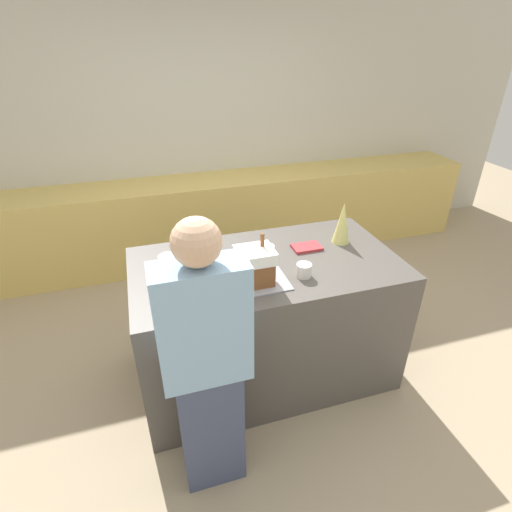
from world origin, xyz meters
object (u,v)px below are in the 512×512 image
at_px(gingerbread_house, 255,265).
at_px(mug, 304,270).
at_px(candy_bowl_front_corner, 267,248).
at_px(candy_bowl_near_tray_left, 209,263).
at_px(baking_tray, 255,282).
at_px(candy_bowl_far_right, 168,258).
at_px(candy_bowl_behind_tray, 185,268).
at_px(decorative_tree, 342,223).
at_px(person, 206,366).
at_px(cookbook, 307,247).

height_order(gingerbread_house, mug, gingerbread_house).
xyz_separation_m(gingerbread_house, candy_bowl_front_corner, (0.20, 0.37, -0.11)).
bearing_deg(candy_bowl_near_tray_left, gingerbread_house, -50.89).
distance_m(baking_tray, candy_bowl_far_right, 0.63).
height_order(baking_tray, candy_bowl_behind_tray, candy_bowl_behind_tray).
xyz_separation_m(candy_bowl_far_right, candy_bowl_near_tray_left, (0.24, -0.14, 0.00)).
bearing_deg(decorative_tree, gingerbread_house, -155.84).
bearing_deg(gingerbread_house, candy_bowl_behind_tray, 145.34).
height_order(gingerbread_house, person, person).
distance_m(candy_bowl_near_tray_left, candy_bowl_behind_tray, 0.15).
height_order(candy_bowl_front_corner, candy_bowl_behind_tray, candy_bowl_behind_tray).
bearing_deg(baking_tray, candy_bowl_near_tray_left, 129.06).
distance_m(decorative_tree, candy_bowl_behind_tray, 1.13).
bearing_deg(cookbook, person, -137.65).
distance_m(candy_bowl_far_right, candy_bowl_front_corner, 0.67).
height_order(candy_bowl_near_tray_left, candy_bowl_behind_tray, candy_bowl_near_tray_left).
height_order(cookbook, mug, mug).
xyz_separation_m(candy_bowl_near_tray_left, cookbook, (0.70, 0.03, -0.01)).
bearing_deg(candy_bowl_far_right, candy_bowl_near_tray_left, -29.91).
relative_size(decorative_tree, candy_bowl_near_tray_left, 2.21).
bearing_deg(baking_tray, cookbook, 33.48).
distance_m(candy_bowl_behind_tray, cookbook, 0.85).
bearing_deg(cookbook, candy_bowl_far_right, 173.54).
bearing_deg(candy_bowl_far_right, mug, -29.18).
bearing_deg(candy_bowl_near_tray_left, candy_bowl_far_right, 150.09).
height_order(candy_bowl_far_right, candy_bowl_behind_tray, candy_bowl_behind_tray).
distance_m(candy_bowl_front_corner, mug, 0.40).
bearing_deg(candy_bowl_front_corner, candy_bowl_near_tray_left, -168.39).
bearing_deg(gingerbread_house, mug, -2.99).
height_order(gingerbread_house, cookbook, gingerbread_house).
height_order(candy_bowl_front_corner, mug, mug).
bearing_deg(cookbook, candy_bowl_behind_tray, -176.58).
distance_m(decorative_tree, cookbook, 0.31).
bearing_deg(candy_bowl_near_tray_left, person, -102.55).
distance_m(gingerbread_house, candy_bowl_near_tray_left, 0.37).
relative_size(baking_tray, candy_bowl_far_right, 3.13).
bearing_deg(baking_tray, person, -129.56).
bearing_deg(candy_bowl_behind_tray, candy_bowl_near_tray_left, 6.57).
distance_m(baking_tray, mug, 0.31).
distance_m(baking_tray, person, 0.63).
bearing_deg(candy_bowl_behind_tray, candy_bowl_far_right, 120.31).
bearing_deg(candy_bowl_far_right, decorative_tree, -4.02).
distance_m(gingerbread_house, cookbook, 0.58).
relative_size(decorative_tree, candy_bowl_behind_tray, 2.83).
height_order(baking_tray, candy_bowl_far_right, candy_bowl_far_right).
relative_size(mug, person, 0.06).
bearing_deg(candy_bowl_far_right, person, -85.23).
xyz_separation_m(gingerbread_house, cookbook, (0.47, 0.31, -0.12)).
height_order(candy_bowl_front_corner, cookbook, candy_bowl_front_corner).
distance_m(candy_bowl_far_right, cookbook, 0.95).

